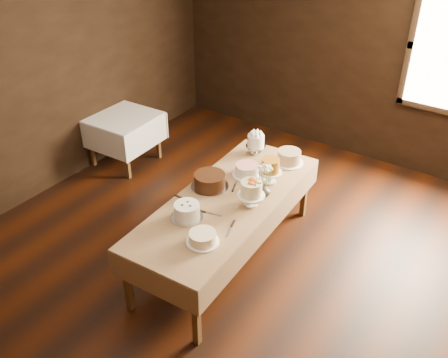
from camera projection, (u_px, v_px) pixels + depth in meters
floor at (212, 270)px, 4.94m from camera, size 5.00×6.00×0.01m
wall_back at (352, 50)px, 6.27m from camera, size 5.00×0.02×2.80m
wall_left at (22, 81)px, 5.39m from camera, size 0.02×6.00×2.80m
display_table at (227, 203)px, 4.76m from camera, size 1.00×2.31×0.70m
side_table at (123, 121)px, 6.40m from camera, size 0.82×0.82×0.66m
cake_meringue at (256, 145)px, 5.41m from camera, size 0.23×0.23×0.23m
cake_speckled at (289, 157)px, 5.26m from camera, size 0.32×0.32×0.14m
cake_lattice at (247, 171)px, 5.06m from camera, size 0.31×0.31×0.11m
cake_caramel at (270, 172)px, 4.92m from camera, size 0.23×0.23×0.27m
cake_chocolate at (210, 181)px, 4.87m from camera, size 0.37×0.37×0.14m
cake_flowers at (251, 195)px, 4.59m from camera, size 0.26×0.26×0.26m
cake_swirl at (187, 212)px, 4.44m from camera, size 0.32×0.32×0.15m
cake_cream at (203, 238)px, 4.17m from camera, size 0.28×0.28×0.10m
cake_server_a at (213, 214)px, 4.52m from camera, size 0.24×0.07×0.01m
cake_server_b at (229, 232)px, 4.31m from camera, size 0.10×0.24×0.01m
cake_server_c at (236, 183)px, 4.97m from camera, size 0.11×0.23×0.01m
cake_server_d at (262, 191)px, 4.84m from camera, size 0.16×0.21×0.01m
cake_server_e at (188, 201)px, 4.69m from camera, size 0.24×0.04×0.01m
flower_vase at (264, 190)px, 4.74m from camera, size 0.15×0.15×0.12m
flower_bouquet at (265, 174)px, 4.64m from camera, size 0.14×0.14×0.20m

